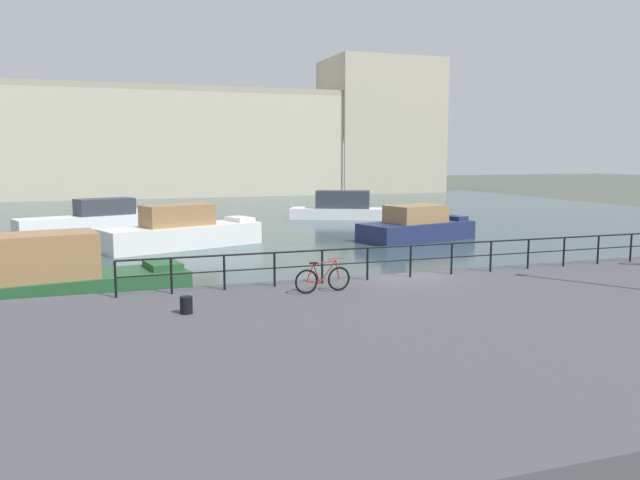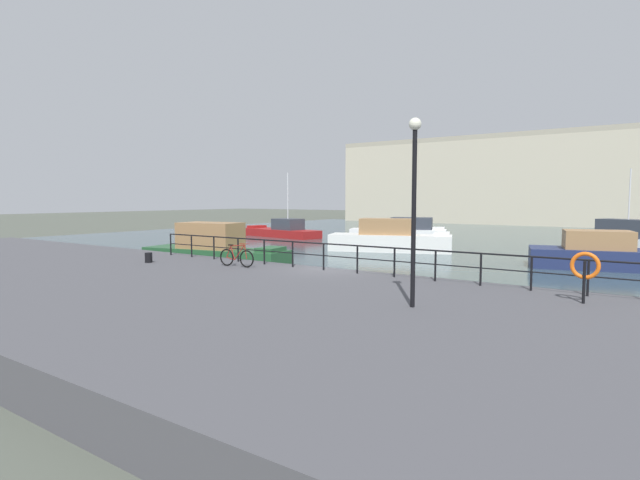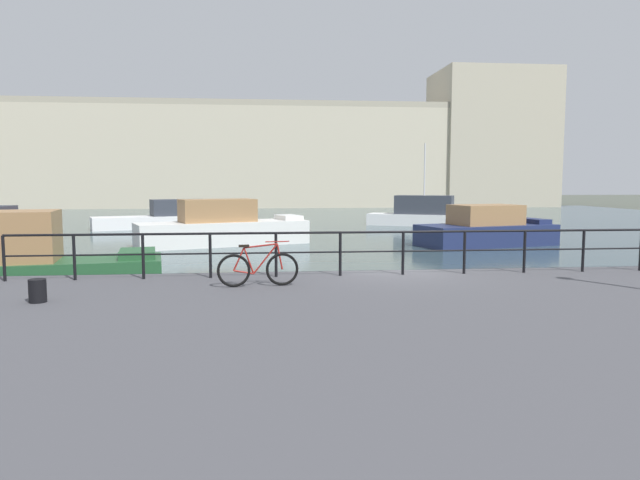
% 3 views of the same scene
% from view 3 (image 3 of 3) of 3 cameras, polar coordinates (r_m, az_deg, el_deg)
% --- Properties ---
extents(ground_plane, '(240.00, 240.00, 0.00)m').
position_cam_3_polar(ground_plane, '(15.26, 7.14, -6.58)').
color(ground_plane, '#4C5147').
extents(water_basin, '(80.00, 60.00, 0.01)m').
position_cam_3_polar(water_basin, '(44.96, -1.55, 1.62)').
color(water_basin, '#33474C').
rests_on(water_basin, ground_plane).
extents(quay_promenade, '(56.00, 13.00, 0.98)m').
position_cam_3_polar(quay_promenade, '(9.13, 16.60, -12.07)').
color(quay_promenade, '#47474C').
rests_on(quay_promenade, ground_plane).
extents(harbor_building, '(69.00, 11.01, 17.62)m').
position_cam_3_polar(harbor_building, '(76.14, 1.83, 8.44)').
color(harbor_building, '#C1B79E').
rests_on(harbor_building, ground_plane).
extents(moored_cabin_cruiser, '(8.94, 5.21, 2.35)m').
position_cam_3_polar(moored_cabin_cruiser, '(30.08, -9.52, 1.18)').
color(moored_cabin_cruiser, white).
rests_on(moored_cabin_cruiser, water_basin).
extents(moored_blue_motorboat, '(8.66, 5.56, 6.01)m').
position_cam_3_polar(moored_blue_motorboat, '(43.28, 10.41, 2.52)').
color(moored_blue_motorboat, white).
rests_on(moored_blue_motorboat, water_basin).
extents(moored_small_launch, '(9.30, 5.05, 1.98)m').
position_cam_3_polar(moored_small_launch, '(42.15, -14.74, 2.19)').
color(moored_small_launch, white).
rests_on(moored_small_launch, water_basin).
extents(moored_green_narrowboat, '(7.39, 4.51, 2.06)m').
position_cam_3_polar(moored_green_narrowboat, '(30.74, 16.03, 0.99)').
color(moored_green_narrowboat, navy).
rests_on(moored_green_narrowboat, water_basin).
extents(moored_white_yacht, '(9.57, 4.00, 2.34)m').
position_cam_3_polar(moored_white_yacht, '(20.35, -28.71, -1.66)').
color(moored_white_yacht, '#23512D').
rests_on(moored_white_yacht, water_basin).
extents(quay_railing, '(21.72, 0.07, 1.08)m').
position_cam_3_polar(quay_railing, '(14.73, 14.01, -0.39)').
color(quay_railing, black).
rests_on(quay_railing, quay_promenade).
extents(parked_bicycle, '(1.77, 0.22, 0.98)m').
position_cam_3_polar(parked_bicycle, '(12.66, -6.10, -2.81)').
color(parked_bicycle, black).
rests_on(parked_bicycle, quay_promenade).
extents(mooring_bollard, '(0.32, 0.32, 0.44)m').
position_cam_3_polar(mooring_bollard, '(12.19, -25.98, -4.50)').
color(mooring_bollard, black).
rests_on(mooring_bollard, quay_promenade).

